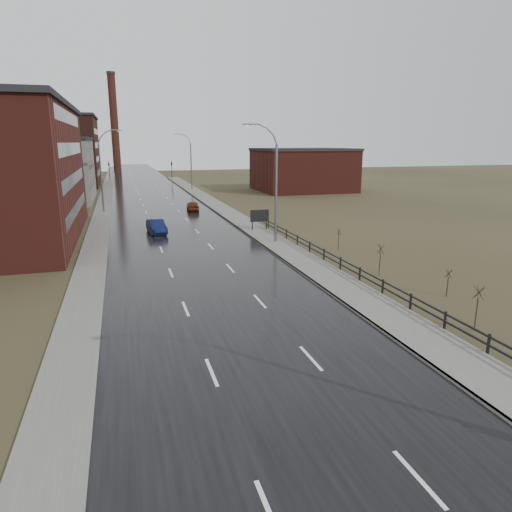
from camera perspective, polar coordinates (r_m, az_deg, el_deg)
road at (r=66.50m, az=-11.60°, el=5.43°), size 14.00×300.00×0.06m
sidewalk_right at (r=44.00m, az=2.64°, el=1.48°), size 3.20×180.00×0.18m
curb_right at (r=43.54m, az=0.74°, el=1.36°), size 0.16×180.00×0.18m
sidewalk_left at (r=66.32m, az=-18.69°, el=4.98°), size 2.40×260.00×0.12m
warehouse_mid at (r=84.61m, az=-25.32°, el=9.74°), size 16.32×20.40×10.50m
warehouse_far at (r=114.93m, az=-25.80°, el=11.73°), size 26.52×24.48×15.50m
building_right at (r=94.76m, az=5.86°, el=10.70°), size 18.36×16.32×8.50m
smokestack at (r=155.68m, az=-17.29°, el=15.58°), size 2.70×2.70×30.70m
streetlight_right_mid at (r=44.03m, az=2.17°, el=9.07°), size 3.36×0.28×11.35m
streetlight_left at (r=67.71m, az=-18.60°, el=10.09°), size 3.36×0.28×11.35m
streetlight_right_far at (r=96.67m, az=-8.30°, el=11.63°), size 3.36×0.28×11.35m
guardrail at (r=30.00m, az=16.27°, el=-3.87°), size 0.10×53.05×1.10m
shrub_c at (r=26.49m, az=25.91°, el=-5.75°), size 0.59×0.62×2.47m
shrub_d at (r=31.66m, az=22.86°, el=-3.04°), size 0.43×0.45×1.78m
shrub_e at (r=34.88m, az=15.25°, el=-0.37°), size 0.56×0.59×2.38m
shrub_f at (r=42.76m, az=10.29°, el=2.18°), size 0.47×0.49×1.94m
billboard at (r=50.83m, az=0.44°, el=4.97°), size 2.16×0.17×2.39m
traffic_light_left at (r=125.70m, az=-17.94°, el=11.06°), size 0.58×2.73×5.30m
traffic_light_right at (r=126.40m, az=-10.54°, el=11.51°), size 0.58×2.73×5.30m
car_near at (r=50.53m, az=-12.34°, el=3.57°), size 2.06×4.68×1.49m
car_far at (r=66.81m, az=-7.90°, el=6.21°), size 2.08×4.30×1.42m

